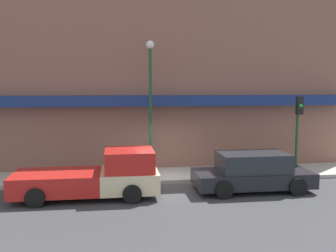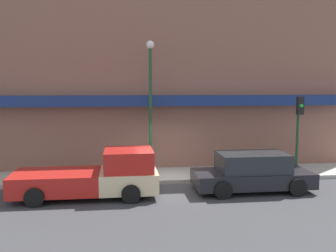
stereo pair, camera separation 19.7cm
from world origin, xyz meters
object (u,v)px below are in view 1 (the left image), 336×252
Objects in this scene: parked_car at (252,172)px; traffic_light at (298,121)px; fire_hydrant at (130,171)px; pickup_truck at (97,176)px; street_lamp at (150,92)px.

parked_car is 1.32× the size of traffic_light.
fire_hydrant is at bearing 177.83° from traffic_light.
traffic_light is (2.77, 1.81, 1.85)m from parked_car.
traffic_light is at bearing 13.35° from pickup_truck.
street_lamp is (-3.78, 2.82, 3.12)m from parked_car.
street_lamp is at bearing 52.89° from pickup_truck.
parked_car is at bearing -146.91° from traffic_light.
fire_hydrant is (-4.75, 2.09, -0.26)m from parked_car.
pickup_truck is 6.06m from parked_car.
pickup_truck is at bearing 179.98° from parked_car.
parked_car reaches higher than fire_hydrant.
fire_hydrant is at bearing -142.96° from street_lamp.
pickup_truck is 1.52× the size of traffic_light.
traffic_light is at bearing -8.80° from street_lamp.
pickup_truck is 8.65× the size of fire_hydrant.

